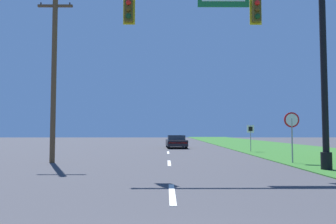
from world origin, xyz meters
name	(u,v)px	position (x,y,z in m)	size (l,w,h in m)	color
grass_verge_right	(274,147)	(10.50, 30.00, 0.02)	(10.00, 110.00, 0.04)	#2D6626
road_center_line	(168,153)	(0.00, 22.00, 0.01)	(0.16, 34.80, 0.01)	silver
signal_mast	(269,47)	(4.15, 10.93, 5.09)	(9.55, 0.47, 8.31)	black
car_ahead	(176,142)	(0.80, 28.73, 0.60)	(2.01, 4.38, 1.19)	black
stop_sign	(292,126)	(6.11, 13.79, 1.86)	(0.76, 0.07, 2.50)	gray
route_sign_post	(251,132)	(6.39, 22.85, 1.53)	(0.55, 0.06, 2.03)	gray
utility_pole_near	(54,72)	(-5.93, 14.22, 4.66)	(1.80, 0.26, 9.01)	brown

